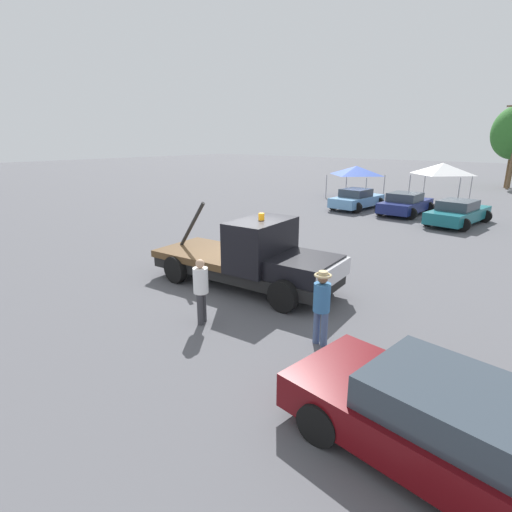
{
  "coord_description": "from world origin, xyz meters",
  "views": [
    {
      "loc": [
        7.96,
        -8.92,
        4.48
      ],
      "look_at": [
        0.5,
        0.0,
        1.05
      ],
      "focal_mm": 28.0,
      "sensor_mm": 36.0,
      "label": 1
    }
  ],
  "objects_px": {
    "foreground_car": "(464,435)",
    "parked_car_teal": "(458,213)",
    "person_at_hood": "(201,287)",
    "parked_car_navy": "(405,204)",
    "tow_truck": "(254,259)",
    "person_near_truck": "(322,302)",
    "parked_car_skyblue": "(357,199)",
    "canopy_tent_blue": "(356,170)",
    "canopy_tent_white": "(443,169)"
  },
  "relations": [
    {
      "from": "tow_truck",
      "to": "canopy_tent_blue",
      "type": "bearing_deg",
      "value": 102.85
    },
    {
      "from": "person_at_hood",
      "to": "parked_car_skyblue",
      "type": "distance_m",
      "value": 18.76
    },
    {
      "from": "person_at_hood",
      "to": "parked_car_navy",
      "type": "bearing_deg",
      "value": 69.98
    },
    {
      "from": "parked_car_skyblue",
      "to": "foreground_car",
      "type": "bearing_deg",
      "value": -146.1
    },
    {
      "from": "person_near_truck",
      "to": "parked_car_teal",
      "type": "xyz_separation_m",
      "value": [
        -1.17,
        16.11,
        -0.38
      ]
    },
    {
      "from": "tow_truck",
      "to": "foreground_car",
      "type": "bearing_deg",
      "value": -33.87
    },
    {
      "from": "parked_car_skyblue",
      "to": "parked_car_navy",
      "type": "xyz_separation_m",
      "value": [
        3.17,
        0.11,
        0.0
      ]
    },
    {
      "from": "person_at_hood",
      "to": "canopy_tent_blue",
      "type": "height_order",
      "value": "canopy_tent_blue"
    },
    {
      "from": "foreground_car",
      "to": "parked_car_teal",
      "type": "bearing_deg",
      "value": 110.74
    },
    {
      "from": "person_at_hood",
      "to": "canopy_tent_white",
      "type": "bearing_deg",
      "value": 68.2
    },
    {
      "from": "canopy_tent_white",
      "to": "parked_car_skyblue",
      "type": "bearing_deg",
      "value": -118.48
    },
    {
      "from": "tow_truck",
      "to": "foreground_car",
      "type": "distance_m",
      "value": 7.82
    },
    {
      "from": "person_at_hood",
      "to": "canopy_tent_white",
      "type": "xyz_separation_m",
      "value": [
        -1.37,
        24.39,
        1.46
      ]
    },
    {
      "from": "person_at_hood",
      "to": "tow_truck",
      "type": "bearing_deg",
      "value": 77.78
    },
    {
      "from": "tow_truck",
      "to": "person_near_truck",
      "type": "xyz_separation_m",
      "value": [
        3.48,
        -1.8,
        0.09
      ]
    },
    {
      "from": "person_near_truck",
      "to": "parked_car_teal",
      "type": "height_order",
      "value": "person_near_truck"
    },
    {
      "from": "foreground_car",
      "to": "canopy_tent_blue",
      "type": "bearing_deg",
      "value": 126.0
    },
    {
      "from": "tow_truck",
      "to": "person_near_truck",
      "type": "height_order",
      "value": "tow_truck"
    },
    {
      "from": "person_at_hood",
      "to": "parked_car_navy",
      "type": "relative_size",
      "value": 0.39
    },
    {
      "from": "tow_truck",
      "to": "person_near_truck",
      "type": "distance_m",
      "value": 3.92
    },
    {
      "from": "person_near_truck",
      "to": "parked_car_teal",
      "type": "bearing_deg",
      "value": -172.25
    },
    {
      "from": "parked_car_skyblue",
      "to": "person_near_truck",
      "type": "bearing_deg",
      "value": -152.12
    },
    {
      "from": "person_at_hood",
      "to": "canopy_tent_white",
      "type": "distance_m",
      "value": 24.47
    },
    {
      "from": "parked_car_skyblue",
      "to": "canopy_tent_white",
      "type": "relative_size",
      "value": 1.3
    },
    {
      "from": "person_near_truck",
      "to": "parked_car_navy",
      "type": "height_order",
      "value": "person_near_truck"
    },
    {
      "from": "tow_truck",
      "to": "canopy_tent_blue",
      "type": "distance_m",
      "value": 21.33
    },
    {
      "from": "tow_truck",
      "to": "parked_car_navy",
      "type": "bearing_deg",
      "value": 88.22
    },
    {
      "from": "canopy_tent_blue",
      "to": "parked_car_navy",
      "type": "bearing_deg",
      "value": -39.81
    },
    {
      "from": "tow_truck",
      "to": "parked_car_navy",
      "type": "distance_m",
      "value": 15.53
    },
    {
      "from": "parked_car_skyblue",
      "to": "canopy_tent_blue",
      "type": "bearing_deg",
      "value": 31.45
    },
    {
      "from": "tow_truck",
      "to": "foreground_car",
      "type": "height_order",
      "value": "tow_truck"
    },
    {
      "from": "parked_car_navy",
      "to": "person_at_hood",
      "type": "bearing_deg",
      "value": -173.98
    },
    {
      "from": "person_near_truck",
      "to": "parked_car_skyblue",
      "type": "height_order",
      "value": "person_near_truck"
    },
    {
      "from": "person_at_hood",
      "to": "parked_car_navy",
      "type": "height_order",
      "value": "person_at_hood"
    },
    {
      "from": "person_at_hood",
      "to": "parked_car_skyblue",
      "type": "bearing_deg",
      "value": 79.69
    },
    {
      "from": "person_near_truck",
      "to": "foreground_car",
      "type": "bearing_deg",
      "value": 63.89
    },
    {
      "from": "foreground_car",
      "to": "person_near_truck",
      "type": "relative_size",
      "value": 3.1
    },
    {
      "from": "tow_truck",
      "to": "parked_car_skyblue",
      "type": "height_order",
      "value": "tow_truck"
    },
    {
      "from": "parked_car_skyblue",
      "to": "canopy_tent_blue",
      "type": "distance_m",
      "value": 5.66
    },
    {
      "from": "foreground_car",
      "to": "person_at_hood",
      "type": "distance_m",
      "value": 6.33
    },
    {
      "from": "parked_car_navy",
      "to": "canopy_tent_blue",
      "type": "xyz_separation_m",
      "value": [
        -5.69,
        4.74,
        1.45
      ]
    },
    {
      "from": "parked_car_navy",
      "to": "canopy_tent_white",
      "type": "distance_m",
      "value": 6.4
    },
    {
      "from": "person_at_hood",
      "to": "parked_car_teal",
      "type": "height_order",
      "value": "person_at_hood"
    },
    {
      "from": "person_near_truck",
      "to": "canopy_tent_blue",
      "type": "distance_m",
      "value": 24.28
    },
    {
      "from": "parked_car_teal",
      "to": "canopy_tent_blue",
      "type": "height_order",
      "value": "canopy_tent_blue"
    },
    {
      "from": "tow_truck",
      "to": "parked_car_skyblue",
      "type": "bearing_deg",
      "value": 99.69
    },
    {
      "from": "foreground_car",
      "to": "parked_car_skyblue",
      "type": "distance_m",
      "value": 22.06
    },
    {
      "from": "foreground_car",
      "to": "parked_car_teal",
      "type": "distance_m",
      "value": 18.6
    },
    {
      "from": "foreground_car",
      "to": "canopy_tent_blue",
      "type": "distance_m",
      "value": 27.56
    },
    {
      "from": "tow_truck",
      "to": "canopy_tent_blue",
      "type": "xyz_separation_m",
      "value": [
        -6.66,
        20.23,
        1.16
      ]
    }
  ]
}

